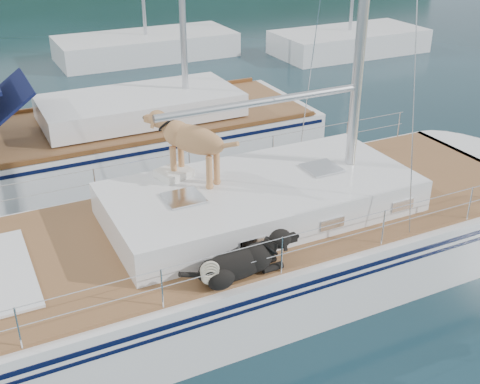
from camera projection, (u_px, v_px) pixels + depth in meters
ground at (220, 284)px, 10.56m from camera, size 120.00×120.00×0.00m
main_sailboat at (224, 249)px, 10.28m from camera, size 12.00×3.80×14.01m
neighbor_sailboat at (100, 144)px, 14.75m from camera, size 11.00×3.50×13.30m
bg_boat_center at (146, 47)px, 24.77m from camera, size 7.20×3.00×11.65m
bg_boat_east at (349, 42)px, 25.53m from camera, size 6.40×3.00×11.65m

